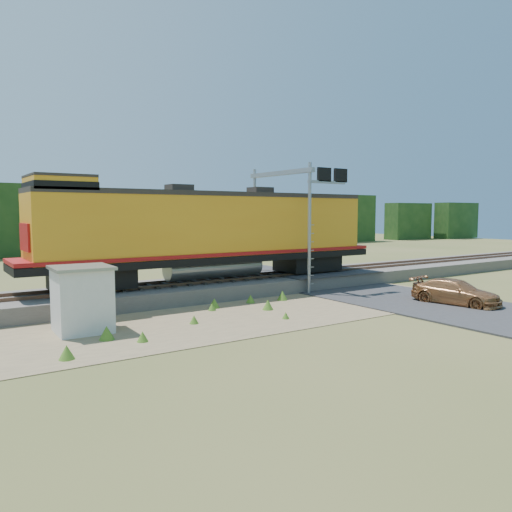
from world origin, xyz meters
TOP-DOWN VIEW (x-y plane):
  - ground at (0.00, 0.00)m, footprint 140.00×140.00m
  - ballast at (0.00, 6.00)m, footprint 70.00×5.00m
  - rails at (0.00, 6.00)m, footprint 70.00×1.54m
  - dirt_shoulder at (-2.00, 0.50)m, footprint 26.00×8.00m
  - road at (7.00, 0.74)m, footprint 7.00×66.00m
  - tree_line_north at (0.00, 38.00)m, footprint 130.00×3.00m
  - weed_clumps at (-3.50, 0.10)m, footprint 15.00×6.20m
  - locomotive at (-0.99, 6.00)m, footprint 21.17×3.23m
  - shed at (-9.35, 1.07)m, footprint 2.26×2.26m
  - signal_gantry at (4.37, 5.32)m, footprint 2.98×6.20m
  - car at (7.97, -3.59)m, footprint 2.48×4.67m

SIDE VIEW (x-z plane):
  - ground at x=0.00m, z-range 0.00..0.00m
  - weed_clumps at x=-3.50m, z-range -0.28..0.28m
  - dirt_shoulder at x=-2.00m, z-range 0.00..0.03m
  - road at x=7.00m, z-range -0.34..0.52m
  - ballast at x=0.00m, z-range 0.00..0.80m
  - car at x=7.97m, z-range 0.00..1.29m
  - rails at x=0.00m, z-range 0.80..0.96m
  - shed at x=-9.35m, z-range 0.02..2.63m
  - tree_line_north at x=0.00m, z-range -0.18..6.32m
  - locomotive at x=-0.99m, z-range 0.92..6.39m
  - signal_gantry at x=4.37m, z-range 1.85..9.36m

